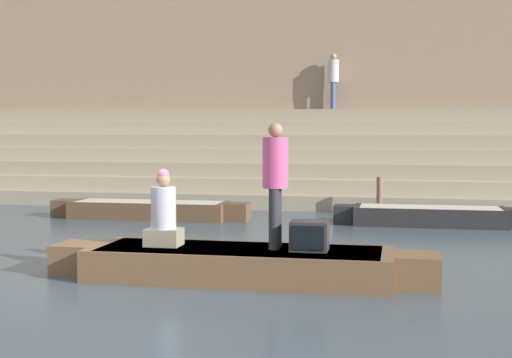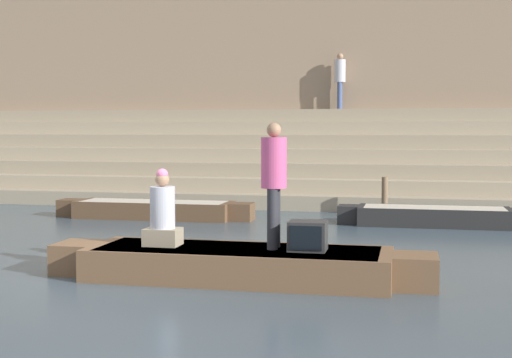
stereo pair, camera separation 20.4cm
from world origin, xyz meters
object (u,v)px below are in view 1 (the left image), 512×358
at_px(person_rowing, 164,215).
at_px(mooring_post, 379,196).
at_px(rowboat_main, 239,263).
at_px(person_standing, 275,176).
at_px(tv_set, 309,236).
at_px(moored_boat_shore, 149,209).
at_px(moored_boat_distant, 429,215).
at_px(person_on_steps, 333,77).

relative_size(person_rowing, mooring_post, 1.16).
distance_m(rowboat_main, person_standing, 1.33).
xyz_separation_m(person_rowing, tv_set, (2.11, -0.01, -0.24)).
height_order(rowboat_main, mooring_post, mooring_post).
bearing_deg(person_rowing, rowboat_main, -1.86).
height_order(tv_set, moored_boat_shore, tv_set).
relative_size(rowboat_main, moored_boat_shore, 1.14).
height_order(rowboat_main, moored_boat_shore, rowboat_main).
bearing_deg(moored_boat_shore, person_rowing, -68.38).
bearing_deg(moored_boat_distant, person_rowing, -119.68).
distance_m(moored_boat_distant, person_on_steps, 7.28).
relative_size(rowboat_main, tv_set, 10.60).
xyz_separation_m(rowboat_main, moored_boat_shore, (-3.62, 6.37, -0.02)).
xyz_separation_m(person_rowing, mooring_post, (2.88, 8.01, -0.42)).
bearing_deg(mooring_post, tv_set, -95.44).
bearing_deg(moored_boat_shore, rowboat_main, -60.22).
relative_size(person_standing, tv_set, 3.41).
distance_m(person_standing, moored_boat_shore, 7.60).
bearing_deg(person_rowing, moored_boat_distant, 56.98).
bearing_deg(mooring_post, person_standing, -99.04).
bearing_deg(mooring_post, person_rowing, -109.77).
height_order(person_rowing, tv_set, person_rowing).
distance_m(rowboat_main, mooring_post, 8.22).
bearing_deg(tv_set, person_on_steps, 95.54).
xyz_separation_m(tv_set, moored_boat_distant, (1.89, 6.43, -0.44)).
bearing_deg(moored_boat_distant, rowboat_main, -111.84).
relative_size(person_rowing, person_on_steps, 0.66).
bearing_deg(person_on_steps, rowboat_main, 6.45).
relative_size(person_rowing, moored_boat_distant, 0.26).
bearing_deg(moored_boat_distant, moored_boat_shore, -177.08).
bearing_deg(moored_boat_distant, mooring_post, 127.77).
distance_m(person_standing, tv_set, 0.96).
xyz_separation_m(rowboat_main, person_rowing, (-1.12, 0.02, 0.65)).
bearing_deg(person_on_steps, person_standing, 8.78).
bearing_deg(person_on_steps, tv_set, 11.09).
bearing_deg(mooring_post, person_on_steps, 109.99).
bearing_deg(person_on_steps, moored_boat_distant, 32.16).
bearing_deg(moored_boat_shore, person_on_steps, 56.89).
distance_m(tv_set, mooring_post, 8.05).
relative_size(rowboat_main, person_rowing, 4.94).
bearing_deg(person_on_steps, moored_boat_shore, -25.75).
xyz_separation_m(moored_boat_shore, mooring_post, (5.38, 1.66, 0.26)).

